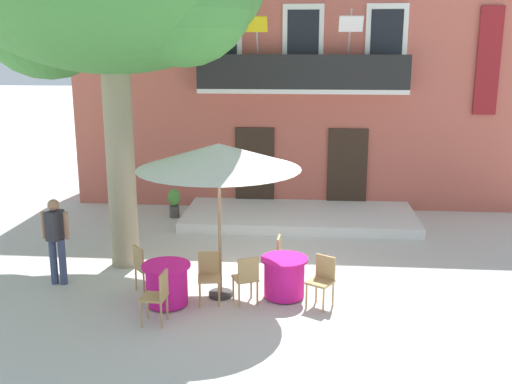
{
  "coord_description": "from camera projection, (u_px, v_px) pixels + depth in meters",
  "views": [
    {
      "loc": [
        0.91,
        -11.45,
        4.45
      ],
      "look_at": [
        -0.21,
        1.48,
        1.3
      ],
      "focal_mm": 41.55,
      "sensor_mm": 36.0,
      "label": 1
    }
  ],
  "objects": [
    {
      "name": "building_facade",
      "position": [
        303.0,
        72.0,
        18.02
      ],
      "size": [
        13.0,
        5.09,
        7.5
      ],
      "color": "#BC5B4C",
      "rests_on": "ground"
    },
    {
      "name": "cafe_chair_near_tree_0",
      "position": [
        209.0,
        274.0,
        10.58
      ],
      "size": [
        0.46,
        0.46,
        0.91
      ],
      "color": "tan",
      "rests_on": "ground"
    },
    {
      "name": "cafe_chair_near_tree_2",
      "position": [
        158.0,
        294.0,
        9.71
      ],
      "size": [
        0.42,
        0.42,
        0.91
      ],
      "color": "tan",
      "rests_on": "ground"
    },
    {
      "name": "ground_planter_left",
      "position": [
        174.0,
        201.0,
        15.94
      ],
      "size": [
        0.34,
        0.34,
        0.79
      ],
      "color": "#47423D",
      "rests_on": "ground"
    },
    {
      "name": "pedestrian_near_entrance",
      "position": [
        56.0,
        237.0,
        11.28
      ],
      "size": [
        0.53,
        0.38,
        1.7
      ],
      "color": "#384260",
      "rests_on": "ground"
    },
    {
      "name": "cafe_chair_near_tree_1",
      "position": [
        144.0,
        265.0,
        10.99
      ],
      "size": [
        0.56,
        0.56,
        0.91
      ],
      "color": "tan",
      "rests_on": "ground"
    },
    {
      "name": "cafe_table_near_tree",
      "position": [
        167.0,
        284.0,
        10.48
      ],
      "size": [
        0.86,
        0.86,
        0.76
      ],
      "color": "#DB1984",
      "rests_on": "ground"
    },
    {
      "name": "cafe_chair_middle_2",
      "position": [
        284.0,
        256.0,
        11.5
      ],
      "size": [
        0.42,
        0.42,
        0.91
      ],
      "color": "tan",
      "rests_on": "ground"
    },
    {
      "name": "entrance_step_platform",
      "position": [
        299.0,
        217.0,
        15.65
      ],
      "size": [
        6.05,
        2.7,
        0.25
      ],
      "primitive_type": "cube",
      "color": "silver",
      "rests_on": "ground"
    },
    {
      "name": "cafe_table_middle",
      "position": [
        284.0,
        277.0,
        10.8
      ],
      "size": [
        0.86,
        0.86,
        0.76
      ],
      "color": "#DB1984",
      "rests_on": "ground"
    },
    {
      "name": "cafe_umbrella",
      "position": [
        219.0,
        157.0,
        10.31
      ],
      "size": [
        2.9,
        2.9,
        2.85
      ],
      "color": "#997A56",
      "rests_on": "ground"
    },
    {
      "name": "ground_plane",
      "position": [
        260.0,
        270.0,
        12.21
      ],
      "size": [
        120.0,
        120.0,
        0.0
      ],
      "primitive_type": "plane",
      "color": "beige"
    },
    {
      "name": "cafe_chair_middle_0",
      "position": [
        247.0,
        277.0,
        10.45
      ],
      "size": [
        0.53,
        0.53,
        0.91
      ],
      "color": "tan",
      "rests_on": "ground"
    },
    {
      "name": "cafe_chair_middle_1",
      "position": [
        322.0,
        278.0,
        10.4
      ],
      "size": [
        0.55,
        0.55,
        0.91
      ],
      "color": "tan",
      "rests_on": "ground"
    }
  ]
}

